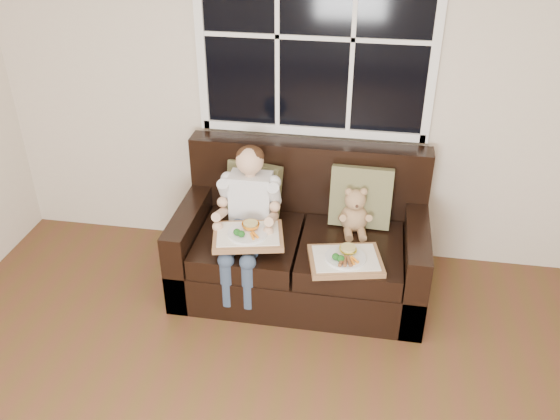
% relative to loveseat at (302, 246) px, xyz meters
% --- Properties ---
extents(room_walls, '(4.52, 5.02, 2.71)m').
position_rel_loveseat_xyz_m(room_walls, '(-0.06, -2.02, 1.28)').
color(room_walls, beige).
rests_on(room_walls, ground).
extents(window_back, '(1.62, 0.04, 1.37)m').
position_rel_loveseat_xyz_m(window_back, '(0.00, 0.46, 1.34)').
color(window_back, black).
rests_on(window_back, room_walls).
extents(loveseat, '(1.70, 0.92, 0.96)m').
position_rel_loveseat_xyz_m(loveseat, '(0.00, 0.00, 0.00)').
color(loveseat, black).
rests_on(loveseat, ground).
extents(pillow_left, '(0.42, 0.26, 0.40)m').
position_rel_loveseat_xyz_m(pillow_left, '(-0.37, 0.15, 0.33)').
color(pillow_left, olive).
rests_on(pillow_left, loveseat).
extents(pillow_right, '(0.43, 0.20, 0.43)m').
position_rel_loveseat_xyz_m(pillow_right, '(0.38, 0.15, 0.35)').
color(pillow_right, olive).
rests_on(pillow_right, loveseat).
extents(child, '(0.41, 0.60, 0.93)m').
position_rel_loveseat_xyz_m(child, '(-0.35, -0.12, 0.35)').
color(child, silver).
rests_on(child, loveseat).
extents(teddy_bear, '(0.22, 0.27, 0.34)m').
position_rel_loveseat_xyz_m(teddy_bear, '(0.35, 0.05, 0.27)').
color(teddy_bear, tan).
rests_on(teddy_bear, loveseat).
extents(tray_left, '(0.51, 0.43, 0.10)m').
position_rel_loveseat_xyz_m(tray_left, '(-0.31, -0.32, 0.27)').
color(tray_left, '#9B6946').
rests_on(tray_left, child).
extents(tray_right, '(0.52, 0.44, 0.10)m').
position_rel_loveseat_xyz_m(tray_right, '(0.32, -0.35, 0.17)').
color(tray_right, '#9B6946').
rests_on(tray_right, loveseat).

